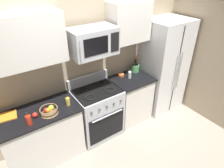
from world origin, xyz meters
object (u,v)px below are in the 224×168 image
object	(u,v)px
cutting_board	(3,117)
bottle_hot_sauce	(28,119)
utensil_crock	(135,67)
microwave	(93,42)
apple_loose	(35,115)
refrigerator	(163,67)
fruit_basket	(49,110)
bottle_vinegar	(130,74)
bottle_oil	(68,101)
prep_bowl	(121,75)
range_oven	(97,112)

from	to	relation	value
cutting_board	bottle_hot_sauce	xyz separation A→B (m)	(0.26, -0.34, 0.08)
utensil_crock	microwave	bearing A→B (deg)	-170.81
apple_loose	microwave	bearing A→B (deg)	6.31
microwave	utensil_crock	distance (m)	1.25
bottle_hot_sauce	apple_loose	bearing A→B (deg)	45.30
refrigerator	fruit_basket	distance (m)	2.38
utensil_crock	cutting_board	distance (m)	2.37
fruit_basket	bottle_vinegar	xyz separation A→B (m)	(1.56, 0.15, 0.03)
refrigerator	bottle_vinegar	xyz separation A→B (m)	(-0.81, 0.06, 0.05)
bottle_hot_sauce	utensil_crock	bearing A→B (deg)	10.08
refrigerator	utensil_crock	world-z (taller)	refrigerator
bottle_oil	prep_bowl	bearing A→B (deg)	12.78
utensil_crock	prep_bowl	bearing A→B (deg)	-179.23
utensil_crock	fruit_basket	world-z (taller)	utensil_crock
microwave	fruit_basket	bearing A→B (deg)	-170.39
microwave	prep_bowl	bearing A→B (deg)	13.48
microwave	bottle_oil	bearing A→B (deg)	-168.07
microwave	cutting_board	distance (m)	1.61
range_oven	utensil_crock	distance (m)	1.13
bottle_oil	cutting_board	bearing A→B (deg)	164.49
utensil_crock	bottle_hot_sauce	world-z (taller)	utensil_crock
range_oven	bottle_hot_sauce	bearing A→B (deg)	-170.46
microwave	bottle_vinegar	distance (m)	1.06
refrigerator	bottle_vinegar	size ratio (longest dim) A/B	10.73
bottle_vinegar	bottle_oil	xyz separation A→B (m)	(-1.27, -0.13, -0.00)
fruit_basket	bottle_vinegar	size ratio (longest dim) A/B	1.43
microwave	bottle_oil	size ratio (longest dim) A/B	3.93
refrigerator	bottle_hot_sauce	world-z (taller)	refrigerator
fruit_basket	bottle_oil	xyz separation A→B (m)	(0.29, 0.03, 0.03)
utensil_crock	prep_bowl	world-z (taller)	utensil_crock
refrigerator	prep_bowl	distance (m)	0.92
utensil_crock	bottle_oil	distance (m)	1.54
apple_loose	bottle_vinegar	bearing A→B (deg)	4.08
microwave	utensil_crock	size ratio (longest dim) A/B	1.98
microwave	utensil_crock	bearing A→B (deg)	9.19
bottle_vinegar	prep_bowl	distance (m)	0.18
utensil_crock	apple_loose	size ratio (longest dim) A/B	4.71
utensil_crock	fruit_basket	xyz separation A→B (m)	(-1.81, -0.30, -0.03)
fruit_basket	bottle_hot_sauce	distance (m)	0.30
utensil_crock	cutting_board	size ratio (longest dim) A/B	1.02
bottle_oil	refrigerator	bearing A→B (deg)	1.89
bottle_vinegar	refrigerator	bearing A→B (deg)	-3.96
microwave	bottle_vinegar	size ratio (longest dim) A/B	3.91
cutting_board	bottle_oil	world-z (taller)	bottle_oil
range_oven	apple_loose	distance (m)	1.12
range_oven	fruit_basket	distance (m)	0.97
apple_loose	cutting_board	size ratio (longest dim) A/B	0.22
utensil_crock	bottle_hot_sauce	bearing A→B (deg)	-169.92
prep_bowl	bottle_oil	bearing A→B (deg)	-167.22
microwave	bottle_oil	distance (m)	0.93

